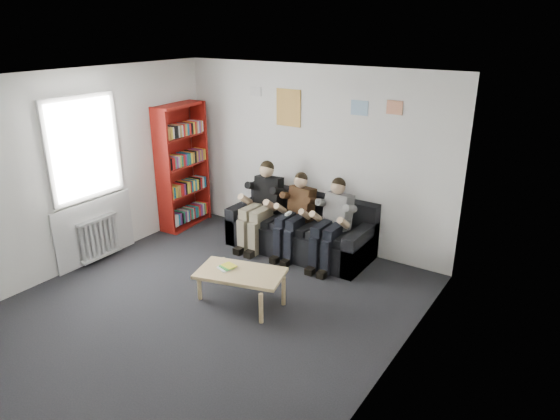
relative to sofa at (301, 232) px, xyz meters
The scene contains 14 objects.
room_shell 2.34m from the sofa, 92.54° to the right, with size 5.00×5.00×5.00m.
sofa is the anchor object (origin of this frame).
bookshelf 2.29m from the sofa, behind, with size 0.31×0.92×2.04m.
coffee_table 1.70m from the sofa, 84.42° to the right, with size 1.04×0.57×0.42m.
game_cases 1.73m from the sofa, 90.85° to the right, with size 0.20×0.18×0.04m.
person_left 0.72m from the sofa, 161.73° to the right, with size 0.40×0.86×1.31m.
person_middle 0.38m from the sofa, 90.00° to the right, with size 0.36×0.78×1.23m.
person_right 0.71m from the sofa, 17.97° to the right, with size 0.37×0.80×1.25m.
radiator 2.93m from the sofa, 139.86° to the right, with size 0.10×0.64×0.60m.
window 3.08m from the sofa, 140.78° to the right, with size 0.05×1.30×2.36m.
poster_large 1.86m from the sofa, 141.13° to the left, with size 0.42×0.01×0.55m, color #E8D152.
poster_blue 2.00m from the sofa, 31.14° to the left, with size 0.25×0.01×0.20m, color #409BD9.
poster_pink 2.26m from the sofa, 18.94° to the left, with size 0.22×0.01×0.18m, color #CD4078.
poster_sign 2.27m from the sofa, 160.03° to the left, with size 0.20×0.01×0.14m, color silver.
Camera 1 is at (3.63, -3.82, 3.25)m, focal length 32.00 mm.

